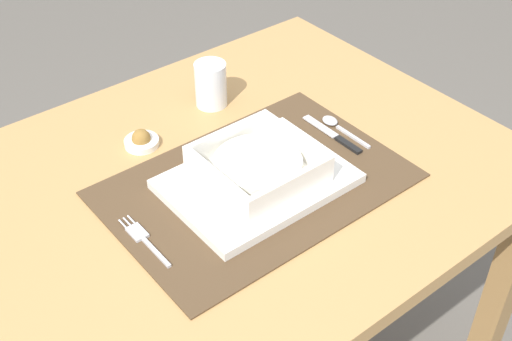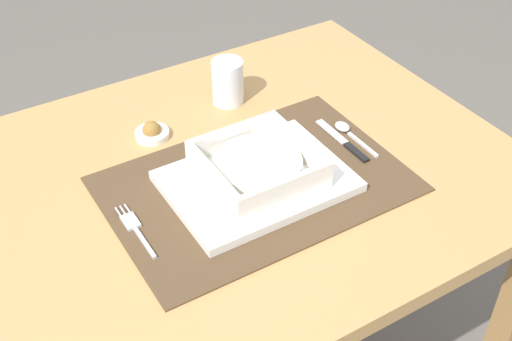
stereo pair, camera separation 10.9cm
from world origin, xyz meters
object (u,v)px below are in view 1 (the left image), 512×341
Objects in this scene: spoon at (336,125)px; drinking_glass at (211,87)px; dining_table at (228,220)px; butter_knife at (336,137)px; condiment_saucer at (141,141)px; porridge_bowl at (258,167)px; fork at (142,238)px.

spoon is 1.30× the size of drinking_glass.
spoon reaches higher than dining_table.
spoon is at bearing 49.52° from butter_knife.
dining_table is at bearing -67.57° from condiment_saucer.
drinking_glass is 1.42× the size of condiment_saucer.
spoon is at bearing 10.09° from porridge_bowl.
condiment_saucer is at bearing 112.98° from porridge_bowl.
drinking_glass reaches higher than condiment_saucer.
drinking_glass is at bearing 60.74° from dining_table.
porridge_bowl is 1.97× the size of drinking_glass.
spoon is at bearing -30.14° from condiment_saucer.
drinking_glass is 0.18m from condiment_saucer.
porridge_bowl is (0.02, -0.05, 0.14)m from dining_table.
spoon is at bearing 0.92° from fork.
condiment_saucer is (-0.28, 0.20, 0.00)m from butter_knife.
porridge_bowl reaches higher than butter_knife.
condiment_saucer is (-0.07, 0.16, 0.11)m from dining_table.
porridge_bowl is at bearing -173.96° from butter_knife.
fork is 0.92× the size of butter_knife.
condiment_saucer reaches higher than butter_knife.
condiment_saucer is at bearing 146.52° from butter_knife.
porridge_bowl is 0.24m from condiment_saucer.
dining_table is 7.59× the size of fork.
drinking_glass reaches higher than porridge_bowl.
fork is 0.24m from condiment_saucer.
drinking_glass reaches higher than dining_table.
condiment_saucer reaches higher than spoon.
dining_table is at bearing 114.63° from porridge_bowl.
porridge_bowl is at bearing -167.40° from spoon.
spoon is (0.43, 0.03, 0.00)m from fork.
drinking_glass is (0.11, 0.19, 0.14)m from dining_table.
porridge_bowl is 0.22m from fork.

